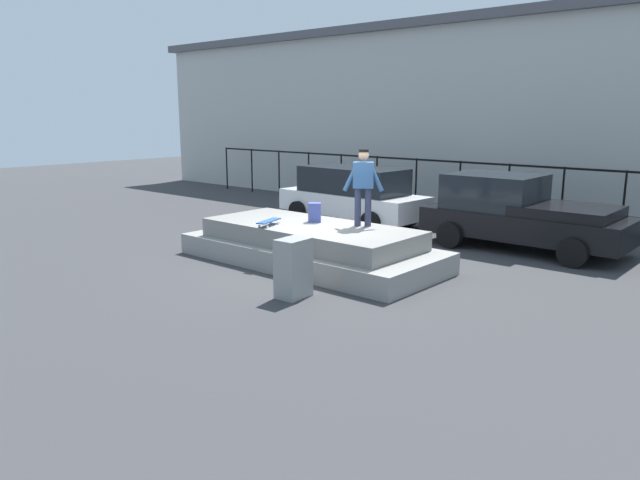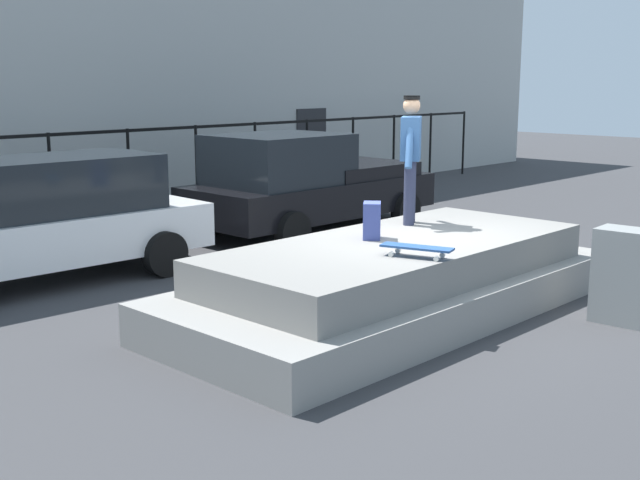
% 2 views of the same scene
% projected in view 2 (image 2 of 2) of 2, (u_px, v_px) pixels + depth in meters
% --- Properties ---
extents(ground_plane, '(60.00, 60.00, 0.00)m').
position_uv_depth(ground_plane, '(413.00, 304.00, 9.92)').
color(ground_plane, '#38383A').
extents(concrete_ledge, '(5.96, 2.55, 0.87)m').
position_uv_depth(concrete_ledge, '(398.00, 280.00, 9.50)').
color(concrete_ledge, gray).
rests_on(concrete_ledge, ground_plane).
extents(skateboarder, '(0.78, 0.56, 1.64)m').
position_uv_depth(skateboarder, '(411.00, 151.00, 10.32)').
color(skateboarder, '#2D334C').
rests_on(skateboarder, concrete_ledge).
extents(skateboard, '(0.42, 0.80, 0.12)m').
position_uv_depth(skateboard, '(417.00, 248.00, 8.50)').
color(skateboard, '#264C8C').
rests_on(skateboard, concrete_ledge).
extents(backpack, '(0.34, 0.33, 0.43)m').
position_uv_depth(backpack, '(372.00, 221.00, 9.47)').
color(backpack, '#3F4C99').
rests_on(backpack, concrete_ledge).
extents(car_white_hatchback_near, '(4.66, 2.12, 1.69)m').
position_uv_depth(car_white_hatchback_near, '(37.00, 217.00, 10.80)').
color(car_white_hatchback_near, white).
rests_on(car_white_hatchback_near, ground_plane).
extents(car_black_pickup_mid, '(4.77, 2.24, 1.79)m').
position_uv_depth(car_black_pickup_mid, '(305.00, 183.00, 14.42)').
color(car_black_pickup_mid, black).
rests_on(car_black_pickup_mid, ground_plane).
extents(utility_box, '(0.48, 0.63, 1.08)m').
position_uv_depth(utility_box, '(623.00, 276.00, 9.09)').
color(utility_box, gray).
rests_on(utility_box, ground_plane).
extents(fence_row, '(24.06, 0.06, 1.80)m').
position_uv_depth(fence_row, '(91.00, 163.00, 14.71)').
color(fence_row, black).
rests_on(fence_row, ground_plane).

